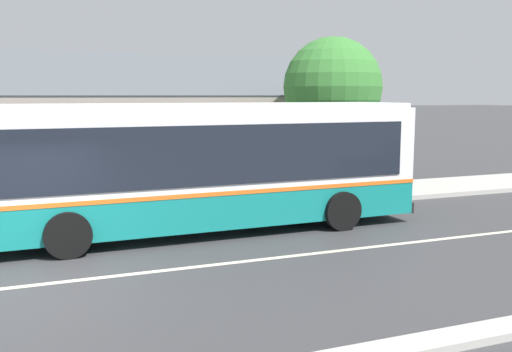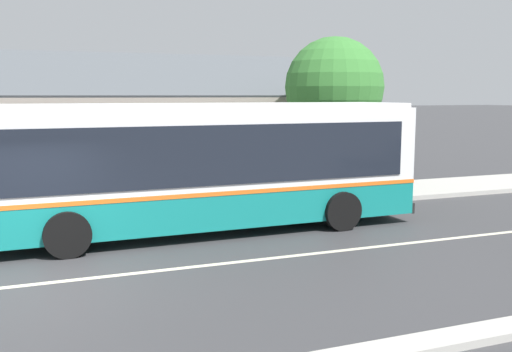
# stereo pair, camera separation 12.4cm
# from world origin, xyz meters

# --- Properties ---
(ground_plane) EXTENTS (300.00, 300.00, 0.00)m
(ground_plane) POSITION_xyz_m (0.00, 0.00, 0.00)
(ground_plane) COLOR #38383A
(sidewalk_far) EXTENTS (60.00, 3.00, 0.15)m
(sidewalk_far) POSITION_xyz_m (0.00, 6.00, 0.07)
(sidewalk_far) COLOR #ADAAA3
(sidewalk_far) RESTS_ON ground
(lane_divider_stripe) EXTENTS (60.00, 0.16, 0.01)m
(lane_divider_stripe) POSITION_xyz_m (0.00, 0.00, 0.00)
(lane_divider_stripe) COLOR beige
(lane_divider_stripe) RESTS_ON ground
(transit_bus) EXTENTS (11.52, 2.89, 3.22)m
(transit_bus) POSITION_xyz_m (3.74, 2.90, 1.73)
(transit_bus) COLOR #147F7A
(transit_bus) RESTS_ON ground
(street_tree_primary) EXTENTS (3.45, 3.45, 5.44)m
(street_tree_primary) POSITION_xyz_m (9.83, 7.04, 3.55)
(street_tree_primary) COLOR #4C3828
(street_tree_primary) RESTS_ON ground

